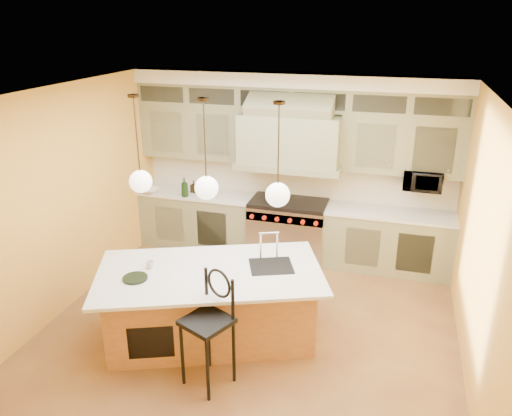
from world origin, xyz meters
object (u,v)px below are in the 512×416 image
(kitchen_island, at_px, (211,303))
(counter_stool, at_px, (209,322))
(range, at_px, (288,229))
(microwave, at_px, (422,180))

(kitchen_island, relative_size, counter_stool, 2.27)
(range, bearing_deg, microwave, 3.12)
(kitchen_island, xyz_separation_m, counter_stool, (0.28, -0.75, 0.27))
(range, xyz_separation_m, counter_stool, (-0.12, -3.15, 0.25))
(range, xyz_separation_m, kitchen_island, (-0.39, -2.39, -0.01))
(range, distance_m, microwave, 2.18)
(counter_stool, bearing_deg, kitchen_island, 134.70)
(range, distance_m, kitchen_island, 2.43)
(range, relative_size, kitchen_island, 0.41)
(kitchen_island, bearing_deg, counter_stool, -92.05)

